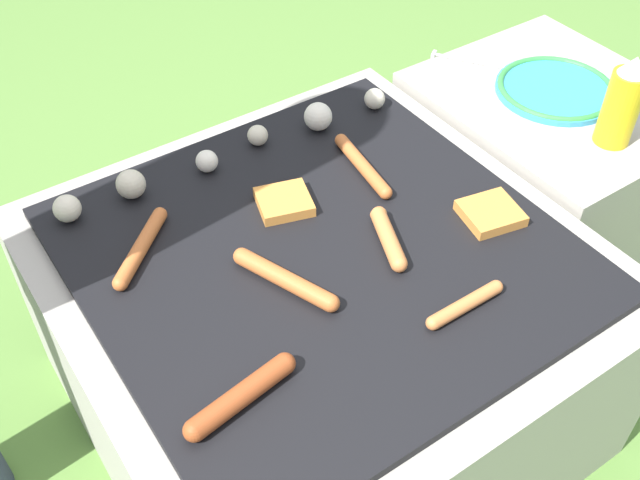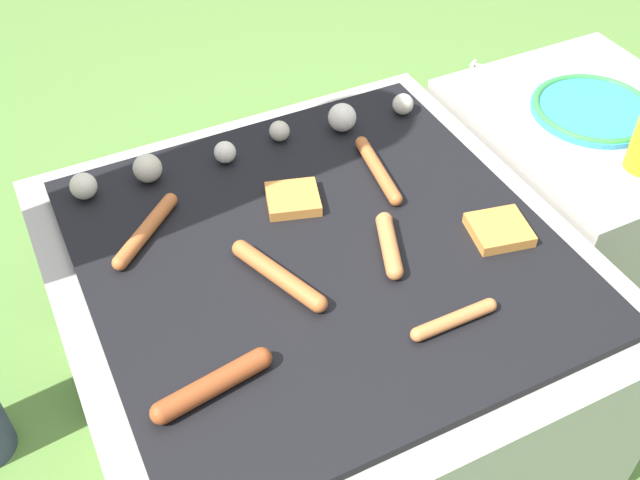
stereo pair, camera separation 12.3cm
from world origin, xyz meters
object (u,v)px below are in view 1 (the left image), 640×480
Objects in this scene: sausage_front_center at (465,305)px; plate_colorful at (556,89)px; condiment_bottle at (622,103)px; fork_utensil at (474,62)px.

sausage_front_center is 0.66m from plate_colorful.
condiment_bottle reaches higher than sausage_front_center.
fork_utensil is at bearing 93.73° from condiment_bottle.
condiment_bottle is (0.53, 0.16, 0.08)m from sausage_front_center.
condiment_bottle is at bearing -86.27° from fork_utensil.
fork_utensil is at bearing 46.18° from sausage_front_center.
condiment_bottle is 0.98× the size of fork_utensil.
plate_colorful is at bearing -71.39° from fork_utensil.
plate_colorful is 1.35× the size of fork_utensil.
plate_colorful is at bearing 31.09° from sausage_front_center.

